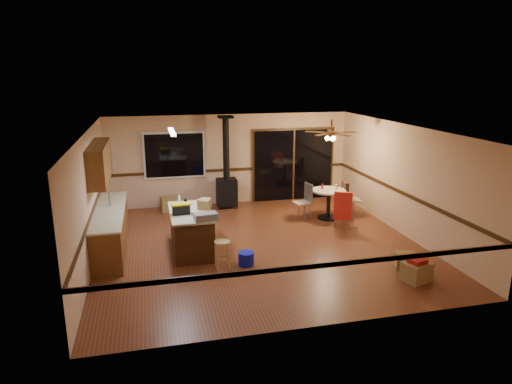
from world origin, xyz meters
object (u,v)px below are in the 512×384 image
object	(u,v)px
blue_bucket	(246,259)
box_under_window	(170,204)
bar_stool	(222,255)
toolbox_grey	(206,217)
dining_table	(329,199)
box_corner_a	(416,272)
box_corner_b	(406,261)
kitchen_island	(191,231)
chair_near	(343,206)
wood_stove	(227,182)
chair_right	(346,195)
chair_left	(306,197)
toolbox_black	(181,209)

from	to	relation	value
blue_bucket	box_under_window	size ratio (longest dim) A/B	0.65
bar_stool	toolbox_grey	bearing A→B (deg)	125.83
dining_table	box_corner_a	size ratio (longest dim) A/B	1.89
box_corner_b	blue_bucket	bearing A→B (deg)	163.84
kitchen_island	chair_near	size ratio (longest dim) A/B	2.40
dining_table	chair_near	xyz separation A→B (m)	(0.02, -0.86, 0.07)
wood_stove	chair_right	size ratio (longest dim) A/B	3.60
box_under_window	box_corner_b	size ratio (longest dim) A/B	1.27
toolbox_grey	chair_near	size ratio (longest dim) A/B	0.66
wood_stove	box_corner_b	bearing A→B (deg)	-61.14
wood_stove	box_corner_a	bearing A→B (deg)	-64.65
chair_left	box_corner_b	size ratio (longest dim) A/B	1.32
chair_left	chair_right	world-z (taller)	same
toolbox_black	chair_left	size ratio (longest dim) A/B	0.68
kitchen_island	chair_left	distance (m)	3.49
toolbox_black	wood_stove	bearing A→B (deg)	64.77
wood_stove	box_corner_b	size ratio (longest dim) A/B	6.48
wood_stove	box_corner_a	world-z (taller)	wood_stove
kitchen_island	bar_stool	bearing A→B (deg)	-64.38
box_corner_a	bar_stool	bearing A→B (deg)	157.57
kitchen_island	blue_bucket	size ratio (longest dim) A/B	5.23
bar_stool	wood_stove	bearing A→B (deg)	78.93
toolbox_grey	dining_table	xyz separation A→B (m)	(3.49, 2.10, -0.44)
box_corner_a	wood_stove	bearing A→B (deg)	115.35
box_corner_a	box_corner_b	size ratio (longest dim) A/B	1.22
blue_bucket	wood_stove	bearing A→B (deg)	85.58
box_corner_a	kitchen_island	bearing A→B (deg)	147.92
dining_table	box_corner_b	size ratio (longest dim) A/B	2.30
wood_stove	box_under_window	size ratio (longest dim) A/B	5.09
wood_stove	box_under_window	world-z (taller)	wood_stove
box_under_window	box_corner_a	distance (m)	6.96
chair_right	box_under_window	size ratio (longest dim) A/B	1.41
toolbox_grey	box_under_window	size ratio (longest dim) A/B	0.93
box_under_window	wood_stove	bearing A→B (deg)	-1.79
wood_stove	box_corner_b	world-z (taller)	wood_stove
toolbox_black	box_corner_b	world-z (taller)	toolbox_black
blue_bucket	chair_near	xyz separation A→B (m)	(2.76, 1.57, 0.46)
chair_near	box_corner_b	bearing A→B (deg)	-83.64
kitchen_island	toolbox_black	bearing A→B (deg)	-143.67
kitchen_island	chair_right	xyz separation A→B (m)	(4.25, 1.51, 0.14)
wood_stove	chair_left	distance (m)	2.38
chair_left	chair_right	size ratio (longest dim) A/B	0.74
chair_right	toolbox_black	bearing A→B (deg)	-159.54
toolbox_grey	bar_stool	world-z (taller)	toolbox_grey
kitchen_island	chair_near	xyz separation A→B (m)	(3.75, 0.56, 0.14)
bar_stool	box_corner_a	distance (m)	3.68
kitchen_island	bar_stool	distance (m)	1.17
chair_left	box_corner_a	xyz separation A→B (m)	(0.77, -3.99, -0.41)
chair_left	box_corner_a	world-z (taller)	chair_left
chair_near	toolbox_grey	bearing A→B (deg)	-160.58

